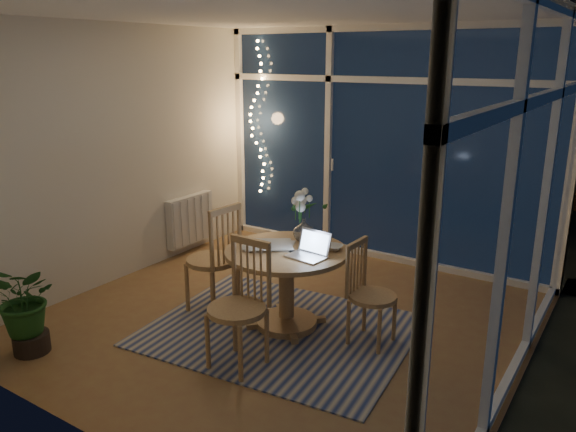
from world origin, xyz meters
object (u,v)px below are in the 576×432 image
(chair_right, at_px, (373,294))
(flower_vase, at_px, (304,229))
(dining_table, at_px, (287,289))
(potted_plant, at_px, (27,308))
(chair_left, at_px, (212,257))
(chair_front, at_px, (237,307))
(laptop, at_px, (306,245))

(chair_right, relative_size, flower_vase, 4.16)
(dining_table, distance_m, flower_vase, 0.54)
(potted_plant, bearing_deg, chair_right, 36.13)
(chair_left, height_order, potted_plant, chair_left)
(chair_front, bearing_deg, chair_right, 53.50)
(chair_left, distance_m, chair_right, 1.51)
(chair_front, bearing_deg, potted_plant, -152.91)
(laptop, bearing_deg, potted_plant, -133.28)
(flower_vase, relative_size, potted_plant, 0.28)
(laptop, height_order, potted_plant, laptop)
(chair_left, relative_size, potted_plant, 1.38)
(chair_left, distance_m, laptop, 1.03)
(chair_right, relative_size, potted_plant, 1.15)
(chair_right, bearing_deg, laptop, 114.23)
(potted_plant, bearing_deg, chair_left, 62.41)
(dining_table, relative_size, potted_plant, 1.37)
(chair_left, bearing_deg, laptop, 96.40)
(chair_front, distance_m, flower_vase, 1.08)
(chair_right, distance_m, laptop, 0.67)
(chair_left, height_order, chair_front, chair_left)
(laptop, relative_size, flower_vase, 1.45)
(chair_right, bearing_deg, dining_table, 102.47)
(chair_left, xyz_separation_m, potted_plant, (-0.72, -1.37, -0.14))
(chair_right, height_order, chair_front, chair_front)
(chair_left, relative_size, laptop, 3.43)
(dining_table, xyz_separation_m, chair_right, (0.74, 0.13, 0.08))
(dining_table, bearing_deg, chair_right, 10.22)
(chair_left, bearing_deg, chair_right, 103.53)
(dining_table, bearing_deg, laptop, -16.29)
(chair_left, xyz_separation_m, chair_front, (0.80, -0.65, -0.02))
(dining_table, xyz_separation_m, chair_front, (0.05, -0.75, 0.14))
(dining_table, bearing_deg, potted_plant, -134.75)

